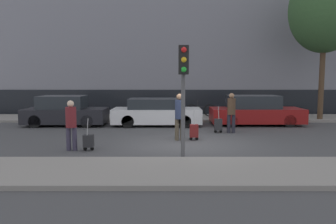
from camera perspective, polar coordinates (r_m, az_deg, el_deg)
ground_plane at (r=11.85m, az=3.27°, el=-5.48°), size 80.00×80.00×0.00m
sidewalk_near at (r=8.20m, az=4.79°, el=-10.27°), size 28.00×2.50×0.12m
sidewalk_far at (r=18.74m, az=2.06°, el=-1.05°), size 28.00×3.00×0.12m
building_facade at (r=22.39m, az=1.80°, el=17.03°), size 28.00×2.41×13.33m
parked_car_0 at (r=16.98m, az=-17.51°, el=0.04°), size 3.97×1.76×1.47m
parked_car_1 at (r=16.23m, az=-2.11°, el=-0.11°), size 4.34×1.86×1.34m
parked_car_2 at (r=16.93m, az=14.92°, el=0.12°), size 4.50×1.81×1.48m
pedestrian_left at (r=11.01m, az=-16.53°, el=-1.73°), size 0.35×0.34×1.63m
trolley_left at (r=10.95m, az=-13.69°, el=-4.91°), size 0.34×0.29×1.06m
pedestrian_center at (r=12.26m, az=2.01°, el=-0.34°), size 0.35×0.34×1.76m
trolley_center at (r=12.42m, az=4.54°, el=-3.30°), size 0.34×0.29×1.13m
pedestrian_right at (r=14.19m, az=10.97°, el=0.28°), size 0.35×0.34×1.71m
trolley_right at (r=14.19m, az=8.73°, el=-2.17°), size 0.34×0.29×1.14m
traffic_light at (r=9.23m, az=2.69°, el=5.82°), size 0.28×0.47×3.24m
parked_bicycle at (r=19.02m, az=5.70°, el=0.33°), size 1.77×0.06×0.96m
bare_tree_near_crossing at (r=19.88m, az=25.66°, el=15.73°), size 3.71×3.71×8.08m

